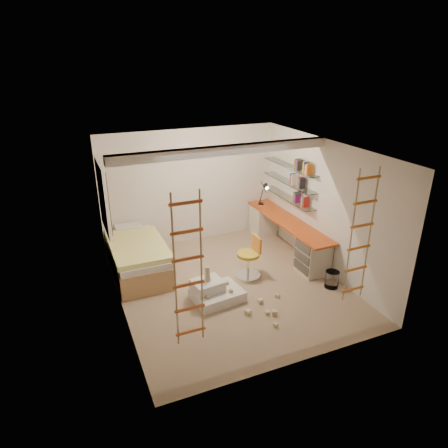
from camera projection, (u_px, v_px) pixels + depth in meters
name	position (u px, v px, depth m)	size (l,w,h in m)	color
floor	(230.00, 286.00, 7.55)	(4.50, 4.50, 0.00)	#93785E
ceiling_beam	(224.00, 150.00, 6.83)	(4.00, 0.18, 0.16)	white
window_frame	(103.00, 197.00, 7.52)	(0.06, 1.15, 1.35)	white
window_blind	(105.00, 197.00, 7.54)	(0.02, 1.00, 1.20)	#4C2D1E
rope_ladder_left	(188.00, 272.00, 5.00)	(0.41, 0.04, 2.13)	#C04620
rope_ladder_right	(360.00, 237.00, 5.96)	(0.41, 0.04, 2.13)	orange
waste_bin	(332.00, 279.00, 7.45)	(0.26, 0.26, 0.32)	white
desk	(286.00, 234.00, 8.74)	(0.56, 2.80, 0.75)	#C94C17
shelves	(289.00, 182.00, 8.60)	(0.25, 1.80, 0.71)	white
bed	(138.00, 257.00, 7.94)	(1.02, 2.00, 0.69)	#AD7F51
task_lamp	(265.00, 190.00, 9.26)	(0.14, 0.36, 0.57)	black
swivel_chair	(249.00, 262.00, 7.75)	(0.50, 0.50, 0.84)	gold
play_platform	(215.00, 292.00, 7.07)	(0.93, 0.76, 0.38)	silver
toy_blocks	(240.00, 295.00, 6.87)	(1.32, 1.27, 0.65)	#CCB284
books	(289.00, 176.00, 8.55)	(0.14, 0.64, 0.92)	red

